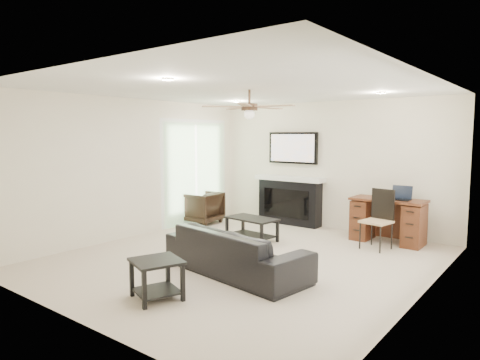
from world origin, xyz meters
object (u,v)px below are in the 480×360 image
Objects in this scene: fireplace_unit at (289,178)px; desk at (388,221)px; armchair at (202,207)px; coffee_table at (252,229)px; sofa at (236,251)px.

fireplace_unit reaches higher than desk.
armchair is 0.81× the size of coffee_table.
desk is (3.65, 0.75, 0.05)m from armchair.
desk is (1.95, 1.30, 0.18)m from coffee_table.
coffee_table is 0.74× the size of desk.
desk is at bearing 96.53° from armchair.
armchair reaches higher than coffee_table.
desk reaches higher than armchair.
armchair is at bearing -145.47° from fireplace_unit.
coffee_table is 2.35m from desk.
armchair is 1.79m from coffee_table.
armchair is at bearing -168.43° from desk.
desk reaches higher than coffee_table.
sofa is 3.08m from desk.
desk is at bearing -101.31° from sofa.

